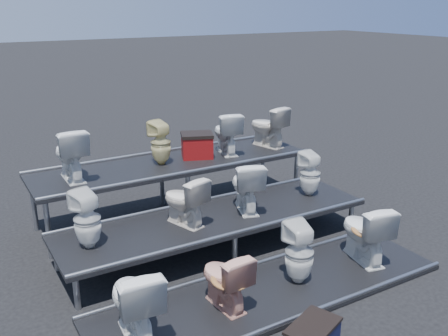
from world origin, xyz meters
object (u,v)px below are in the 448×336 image
toilet_1 (225,279)px  toilet_2 (299,253)px  toilet_0 (134,301)px  toilet_8 (70,154)px  toilet_4 (87,219)px  red_crate (197,147)px  toilet_3 (365,232)px  toilet_10 (226,133)px  step_stool (313,336)px  toilet_7 (310,174)px  toilet_9 (161,143)px  toilet_11 (268,126)px  toilet_5 (184,201)px  toilet_6 (246,185)px

toilet_1 → toilet_2: size_ratio=0.89×
toilet_0 → toilet_8: 2.71m
toilet_4 → red_crate: (2.11, 1.34, 0.22)m
toilet_3 → toilet_10: size_ratio=1.14×
step_stool → toilet_8: bearing=88.9°
toilet_7 → red_crate: red_crate is taller
toilet_7 → toilet_8: 3.37m
step_stool → toilet_7: bearing=29.8°
toilet_2 → red_crate: size_ratio=1.60×
toilet_9 → toilet_11: 1.92m
red_crate → toilet_4: bearing=-126.6°
toilet_1 → toilet_2: bearing=175.7°
toilet_10 → red_crate: size_ratio=1.45×
toilet_0 → toilet_11: bearing=-137.7°
toilet_4 → toilet_9: bearing=-154.1°
red_crate → toilet_8: bearing=-157.9°
toilet_5 → step_stool: 2.33m
toilet_4 → toilet_6: bearing=164.8°
toilet_1 → toilet_7: 2.59m
toilet_6 → toilet_11: size_ratio=1.03×
toilet_1 → toilet_9: bearing=-103.8°
toilet_9 → toilet_8: bearing=-13.5°
toilet_5 → toilet_7: (2.03, 0.00, 0.01)m
toilet_0 → toilet_3: 3.02m
toilet_10 → toilet_6: bearing=83.3°
toilet_3 → toilet_5: bearing=-23.6°
toilet_10 → toilet_11: bearing=-167.1°
toilet_1 → step_stool: bearing=111.5°
toilet_10 → step_stool: (-1.11, -3.52, -1.10)m
toilet_2 → toilet_11: size_ratio=1.09×
step_stool → toilet_5: bearing=75.2°
toilet_9 → toilet_11: size_ratio=0.96×
toilet_5 → toilet_7: bearing=163.0°
step_stool → toilet_4: bearing=102.3°
toilet_2 → toilet_11: 3.04m
red_crate → toilet_1: bearing=-90.8°
toilet_9 → toilet_6: bearing=103.6°
toilet_0 → step_stool: toilet_0 is taller
toilet_8 → toilet_9: bearing=-179.5°
toilet_0 → step_stool: size_ratio=1.42×
toilet_5 → red_crate: red_crate is taller
toilet_1 → toilet_6: 1.75m
toilet_11 → toilet_3: bearing=68.7°
toilet_8 → toilet_9: (1.31, 0.00, -0.03)m
toilet_8 → toilet_11: 3.23m
toilet_3 → toilet_4: 3.36m
toilet_9 → toilet_1: bearing=67.1°
toilet_4 → toilet_9: 2.01m
toilet_6 → toilet_10: (0.46, 1.30, 0.38)m
toilet_8 → toilet_10: 2.44m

